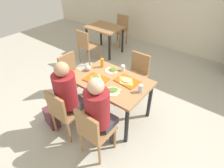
# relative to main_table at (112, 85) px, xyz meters

# --- Properties ---
(ground_plane) EXTENTS (10.00, 10.00, 0.02)m
(ground_plane) POSITION_rel_main_table_xyz_m (0.00, 0.00, -0.64)
(ground_plane) COLOR #B2AD9E
(main_table) EXTENTS (1.18, 0.80, 0.73)m
(main_table) POSITION_rel_main_table_xyz_m (0.00, 0.00, 0.00)
(main_table) COLOR #9E7247
(main_table) RESTS_ON ground_plane
(chair_near_left) EXTENTS (0.40, 0.40, 0.84)m
(chair_near_left) POSITION_rel_main_table_xyz_m (-0.30, -0.79, -0.14)
(chair_near_left) COLOR #9E7247
(chair_near_left) RESTS_ON ground_plane
(chair_near_right) EXTENTS (0.40, 0.40, 0.84)m
(chair_near_right) POSITION_rel_main_table_xyz_m (0.30, -0.79, -0.14)
(chair_near_right) COLOR #9E7247
(chair_near_right) RESTS_ON ground_plane
(chair_far_side) EXTENTS (0.40, 0.40, 0.84)m
(chair_far_side) POSITION_rel_main_table_xyz_m (0.00, 0.79, -0.14)
(chair_far_side) COLOR #9E7247
(chair_far_side) RESTS_ON ground_plane
(chair_left_end) EXTENTS (0.40, 0.40, 0.84)m
(chair_left_end) POSITION_rel_main_table_xyz_m (-0.98, 0.00, -0.14)
(chair_left_end) COLOR #9E7247
(chair_left_end) RESTS_ON ground_plane
(person_in_red) EXTENTS (0.32, 0.42, 1.25)m
(person_in_red) POSITION_rel_main_table_xyz_m (-0.30, -0.65, 0.11)
(person_in_red) COLOR #383842
(person_in_red) RESTS_ON ground_plane
(person_in_brown_jacket) EXTENTS (0.32, 0.42, 1.25)m
(person_in_brown_jacket) POSITION_rel_main_table_xyz_m (0.30, -0.65, 0.11)
(person_in_brown_jacket) COLOR #383842
(person_in_brown_jacket) RESTS_ON ground_plane
(tray_red_near) EXTENTS (0.38, 0.28, 0.02)m
(tray_red_near) POSITION_rel_main_table_xyz_m (-0.21, -0.14, 0.10)
(tray_red_near) COLOR #D85914
(tray_red_near) RESTS_ON main_table
(tray_red_far) EXTENTS (0.39, 0.30, 0.02)m
(tray_red_far) POSITION_rel_main_table_xyz_m (0.21, 0.12, 0.10)
(tray_red_far) COLOR #D85914
(tray_red_far) RESTS_ON main_table
(paper_plate_center) EXTENTS (0.22, 0.22, 0.01)m
(paper_plate_center) POSITION_rel_main_table_xyz_m (-0.18, 0.22, 0.10)
(paper_plate_center) COLOR white
(paper_plate_center) RESTS_ON main_table
(paper_plate_near_edge) EXTENTS (0.22, 0.22, 0.01)m
(paper_plate_near_edge) POSITION_rel_main_table_xyz_m (0.18, -0.22, 0.10)
(paper_plate_near_edge) COLOR white
(paper_plate_near_edge) RESTS_ON main_table
(pizza_slice_a) EXTENTS (0.19, 0.23, 0.02)m
(pizza_slice_a) POSITION_rel_main_table_xyz_m (-0.22, -0.13, 0.12)
(pizza_slice_a) COLOR tan
(pizza_slice_a) RESTS_ON tray_red_near
(pizza_slice_b) EXTENTS (0.28, 0.23, 0.02)m
(pizza_slice_b) POSITION_rel_main_table_xyz_m (0.19, 0.11, 0.12)
(pizza_slice_b) COLOR tan
(pizza_slice_b) RESTS_ON tray_red_far
(pizza_slice_c) EXTENTS (0.23, 0.23, 0.02)m
(pizza_slice_c) POSITION_rel_main_table_xyz_m (-0.17, 0.24, 0.11)
(pizza_slice_c) COLOR #C68C47
(pizza_slice_c) RESTS_ON paper_plate_center
(pizza_slice_d) EXTENTS (0.26, 0.27, 0.02)m
(pizza_slice_d) POSITION_rel_main_table_xyz_m (0.17, -0.21, 0.11)
(pizza_slice_d) COLOR #DBAD60
(pizza_slice_d) RESTS_ON paper_plate_near_edge
(plastic_cup_a) EXTENTS (0.07, 0.07, 0.10)m
(plastic_cup_a) POSITION_rel_main_table_xyz_m (-0.03, 0.34, 0.15)
(plastic_cup_a) COLOR white
(plastic_cup_a) RESTS_ON main_table
(plastic_cup_b) EXTENTS (0.07, 0.07, 0.10)m
(plastic_cup_b) POSITION_rel_main_table_xyz_m (0.03, -0.34, 0.15)
(plastic_cup_b) COLOR white
(plastic_cup_b) RESTS_ON main_table
(soda_can) EXTENTS (0.07, 0.07, 0.12)m
(soda_can) POSITION_rel_main_table_xyz_m (0.50, 0.02, 0.16)
(soda_can) COLOR #B7BCC6
(soda_can) RESTS_ON main_table
(condiment_bottle) EXTENTS (0.06, 0.06, 0.16)m
(condiment_bottle) POSITION_rel_main_table_xyz_m (-0.38, 0.22, 0.18)
(condiment_bottle) COLOR orange
(condiment_bottle) RESTS_ON main_table
(foil_bundle) EXTENTS (0.10, 0.10, 0.10)m
(foil_bundle) POSITION_rel_main_table_xyz_m (-0.50, -0.02, 0.15)
(foil_bundle) COLOR silver
(foil_bundle) RESTS_ON main_table
(handbag) EXTENTS (0.35, 0.23, 0.28)m
(handbag) POSITION_rel_main_table_xyz_m (-0.65, -0.80, -0.49)
(handbag) COLOR #592D38
(handbag) RESTS_ON ground_plane
(background_table) EXTENTS (0.90, 0.70, 0.73)m
(background_table) POSITION_rel_main_table_xyz_m (-1.66, 1.82, -0.03)
(background_table) COLOR #9E7247
(background_table) RESTS_ON ground_plane
(background_chair_near) EXTENTS (0.40, 0.40, 0.84)m
(background_chair_near) POSITION_rel_main_table_xyz_m (-1.66, 1.09, -0.14)
(background_chair_near) COLOR #9E7247
(background_chair_near) RESTS_ON ground_plane
(background_chair_far) EXTENTS (0.40, 0.40, 0.84)m
(background_chair_far) POSITION_rel_main_table_xyz_m (-1.66, 2.56, -0.14)
(background_chair_far) COLOR #9E7247
(background_chair_far) RESTS_ON ground_plane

